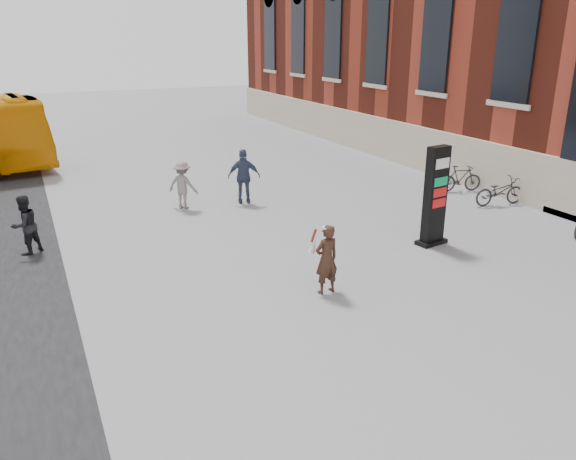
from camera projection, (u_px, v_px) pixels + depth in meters
name	position (u px, v px, depth m)	size (l,w,h in m)	color
ground	(313.00, 287.00, 12.68)	(100.00, 100.00, 0.00)	#9E9EA3
info_pylon	(435.00, 196.00, 14.86)	(0.91, 0.56, 2.68)	black
woman	(326.00, 258.00, 12.16)	(0.63, 0.58, 1.57)	black
pedestrian_a	(25.00, 225.00, 14.37)	(0.76, 0.59, 1.56)	black
pedestrian_b	(183.00, 185.00, 18.17)	(1.01, 0.58, 1.56)	gray
pedestrian_c	(244.00, 176.00, 18.69)	(1.07, 0.45, 1.83)	#333F57
bike_6	(500.00, 191.00, 18.62)	(0.62, 1.79, 0.94)	#242329
bike_7	(460.00, 179.00, 20.23)	(0.45, 1.58, 0.95)	#242329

